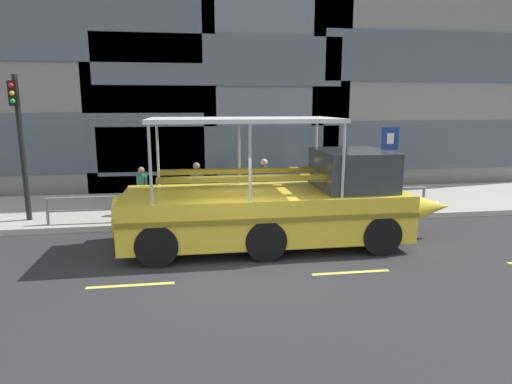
# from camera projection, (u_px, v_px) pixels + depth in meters

# --- Properties ---
(ground_plane) EXTENTS (120.00, 120.00, 0.00)m
(ground_plane) POSITION_uv_depth(u_px,v_px,m) (239.00, 261.00, 10.39)
(ground_plane) COLOR #2B2B2D
(sidewalk) EXTENTS (32.00, 4.80, 0.18)m
(sidewalk) POSITION_uv_depth(u_px,v_px,m) (222.00, 205.00, 15.80)
(sidewalk) COLOR #A8A59E
(sidewalk) RESTS_ON ground_plane
(curb_edge) EXTENTS (32.00, 0.18, 0.18)m
(curb_edge) POSITION_uv_depth(u_px,v_px,m) (228.00, 223.00, 13.38)
(curb_edge) COLOR #B2ADA3
(curb_edge) RESTS_ON ground_plane
(lane_centreline) EXTENTS (25.80, 0.12, 0.01)m
(lane_centreline) POSITION_uv_depth(u_px,v_px,m) (245.00, 279.00, 9.33)
(lane_centreline) COLOR #DBD64C
(lane_centreline) RESTS_ON ground_plane
(curb_guardrail) EXTENTS (12.10, 0.09, 0.82)m
(curb_guardrail) POSITION_uv_depth(u_px,v_px,m) (247.00, 200.00, 13.68)
(curb_guardrail) COLOR gray
(curb_guardrail) RESTS_ON sidewalk
(traffic_light_pole) EXTENTS (0.24, 0.46, 4.39)m
(traffic_light_pole) POSITION_uv_depth(u_px,v_px,m) (20.00, 134.00, 12.88)
(traffic_light_pole) COLOR black
(traffic_light_pole) RESTS_ON sidewalk
(parking_sign) EXTENTS (0.60, 0.12, 2.79)m
(parking_sign) POSITION_uv_depth(u_px,v_px,m) (389.00, 154.00, 14.60)
(parking_sign) COLOR #4C4F54
(parking_sign) RESTS_ON sidewalk
(duck_tour_boat) EXTENTS (9.13, 2.69, 3.37)m
(duck_tour_boat) POSITION_uv_depth(u_px,v_px,m) (284.00, 204.00, 11.48)
(duck_tour_boat) COLOR yellow
(duck_tour_boat) RESTS_ON ground_plane
(pedestrian_near_bow) EXTENTS (0.21, 0.45, 1.56)m
(pedestrian_near_bow) POSITION_uv_depth(u_px,v_px,m) (350.00, 177.00, 15.67)
(pedestrian_near_bow) COLOR black
(pedestrian_near_bow) RESTS_ON sidewalk
(pedestrian_mid_left) EXTENTS (0.26, 0.49, 1.74)m
(pedestrian_mid_left) POSITION_uv_depth(u_px,v_px,m) (264.00, 179.00, 14.63)
(pedestrian_mid_left) COLOR #47423D
(pedestrian_mid_left) RESTS_ON sidewalk
(pedestrian_mid_right) EXTENTS (0.42, 0.32, 1.65)m
(pedestrian_mid_right) POSITION_uv_depth(u_px,v_px,m) (197.00, 182.00, 14.34)
(pedestrian_mid_right) COLOR black
(pedestrian_mid_right) RESTS_ON sidewalk
(pedestrian_near_stern) EXTENTS (0.37, 0.31, 1.55)m
(pedestrian_near_stern) POSITION_uv_depth(u_px,v_px,m) (142.00, 186.00, 14.04)
(pedestrian_near_stern) COLOR #47423D
(pedestrian_near_stern) RESTS_ON sidewalk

